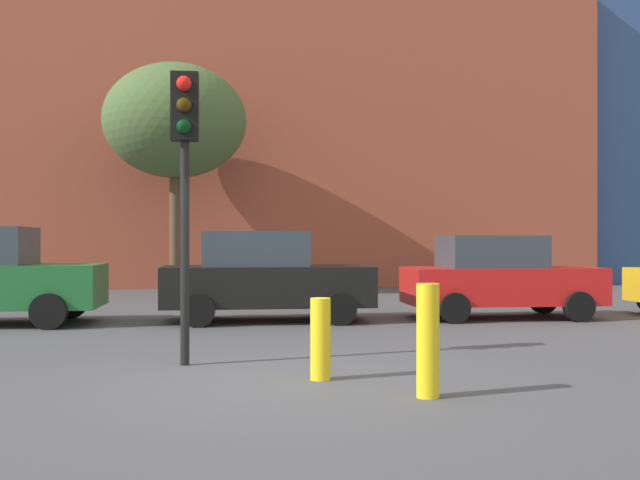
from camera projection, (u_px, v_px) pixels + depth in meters
name	position (u px, v px, depth m)	size (l,w,h in m)	color
ground_plane	(271.00, 384.00, 8.62)	(200.00, 200.00, 0.00)	#47474C
building_backdrop	(274.00, 151.00, 32.64)	(38.05, 13.66, 12.79)	#9E4733
parked_car_2	(264.00, 277.00, 15.34)	(4.21, 2.07, 1.83)	black
parked_car_3	(499.00, 277.00, 15.93)	(4.02, 1.97, 1.74)	red
traffic_light_island	(185.00, 150.00, 9.94)	(0.36, 0.36, 3.86)	black
bare_tree_0	(175.00, 122.00, 22.90)	(4.32, 4.32, 7.00)	brown
bollard_yellow_0	(320.00, 339.00, 8.91)	(0.24, 0.24, 0.96)	yellow
bollard_yellow_1	(428.00, 340.00, 7.90)	(0.24, 0.24, 1.19)	yellow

